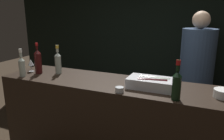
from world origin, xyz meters
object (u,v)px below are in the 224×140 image
object	(u,v)px
candle_votive	(119,90)
person_in_hoodie	(196,75)
person_blond_tee	(199,62)
red_wine_bottle_tall	(38,61)
white_wine_bottle	(22,65)
red_wine_bottle_burgundy	(177,84)
wine_glass	(31,63)
bowl_white	(224,93)
rose_wine_bottle	(58,62)
ice_bin_with_bottles	(151,83)

from	to	relation	value
candle_votive	person_in_hoodie	world-z (taller)	person_in_hoodie
person_blond_tee	red_wine_bottle_tall	bearing A→B (deg)	-46.55
white_wine_bottle	person_in_hoodie	size ratio (longest dim) A/B	0.18
person_in_hoodie	red_wine_bottle_burgundy	bearing A→B (deg)	-43.22
person_in_hoodie	candle_votive	bearing A→B (deg)	-65.29
wine_glass	red_wine_bottle_burgundy	distance (m)	1.77
bowl_white	wine_glass	xyz separation A→B (m)	(-2.12, 0.01, 0.07)
bowl_white	person_in_hoodie	bearing A→B (deg)	106.01
red_wine_bottle_tall	rose_wine_bottle	bearing A→B (deg)	21.72
rose_wine_bottle	person_blond_tee	distance (m)	2.30
bowl_white	rose_wine_bottle	size ratio (longest dim) A/B	0.48
candle_votive	ice_bin_with_bottles	bearing A→B (deg)	44.76
red_wine_bottle_tall	candle_votive	bearing A→B (deg)	-10.91
wine_glass	person_in_hoodie	world-z (taller)	person_in_hoodie
ice_bin_with_bottles	rose_wine_bottle	xyz separation A→B (m)	(-1.13, 0.07, 0.09)
red_wine_bottle_burgundy	rose_wine_bottle	xyz separation A→B (m)	(-1.39, 0.28, 0.00)
candle_votive	white_wine_bottle	world-z (taller)	white_wine_bottle
wine_glass	white_wine_bottle	bearing A→B (deg)	-72.42
ice_bin_with_bottles	wine_glass	world-z (taller)	wine_glass
person_in_hoodie	bowl_white	bearing A→B (deg)	-22.10
ice_bin_with_bottles	person_blond_tee	bearing A→B (deg)	78.53
red_wine_bottle_tall	person_blond_tee	distance (m)	2.51
rose_wine_bottle	person_in_hoodie	size ratio (longest dim) A/B	0.19
wine_glass	rose_wine_bottle	xyz separation A→B (m)	(0.36, 0.06, 0.03)
rose_wine_bottle	person_blond_tee	bearing A→B (deg)	49.11
red_wine_bottle_tall	person_in_hoodie	world-z (taller)	person_in_hoodie
person_blond_tee	person_in_hoodie	bearing A→B (deg)	-3.47
white_wine_bottle	bowl_white	bearing A→B (deg)	5.45
white_wine_bottle	wine_glass	bearing A→B (deg)	107.58
person_in_hoodie	person_blond_tee	size ratio (longest dim) A/B	1.02
red_wine_bottle_tall	person_in_hoodie	size ratio (longest dim) A/B	0.20
wine_glass	red_wine_bottle_tall	size ratio (longest dim) A/B	0.42
ice_bin_with_bottles	candle_votive	world-z (taller)	ice_bin_with_bottles
ice_bin_with_bottles	red_wine_bottle_tall	world-z (taller)	red_wine_bottle_tall
rose_wine_bottle	person_in_hoodie	distance (m)	1.73
bowl_white	person_in_hoodie	xyz separation A→B (m)	(-0.26, 0.92, -0.11)
bowl_white	rose_wine_bottle	xyz separation A→B (m)	(-1.76, 0.07, 0.11)
person_blond_tee	white_wine_bottle	bearing A→B (deg)	-45.17
ice_bin_with_bottles	bowl_white	size ratio (longest dim) A/B	2.66
candle_votive	red_wine_bottle_tall	distance (m)	1.15
ice_bin_with_bottles	red_wine_bottle_tall	distance (m)	1.36
white_wine_bottle	person_blond_tee	xyz separation A→B (m)	(1.80, 2.00, -0.21)
candle_votive	white_wine_bottle	size ratio (longest dim) A/B	0.25
white_wine_bottle	red_wine_bottle_tall	size ratio (longest dim) A/B	0.87
red_wine_bottle_burgundy	rose_wine_bottle	size ratio (longest dim) A/B	1.00
red_wine_bottle_burgundy	person_in_hoodie	bearing A→B (deg)	84.88
red_wine_bottle_burgundy	white_wine_bottle	size ratio (longest dim) A/B	1.07
candle_votive	red_wine_bottle_tall	xyz separation A→B (m)	(-1.12, 0.22, 0.13)
ice_bin_with_bottles	red_wine_bottle_burgundy	bearing A→B (deg)	-38.86
red_wine_bottle_tall	white_wine_bottle	bearing A→B (deg)	-113.68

